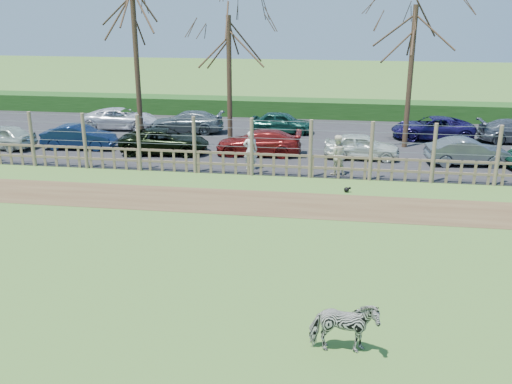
# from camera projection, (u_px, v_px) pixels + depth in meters

# --- Properties ---
(ground) EXTENTS (120.00, 120.00, 0.00)m
(ground) POSITION_uv_depth(u_px,v_px,m) (211.00, 251.00, 17.10)
(ground) COLOR olive
(ground) RESTS_ON ground
(dirt_strip) EXTENTS (34.00, 2.80, 0.01)m
(dirt_strip) POSITION_uv_depth(u_px,v_px,m) (237.00, 202.00, 21.32)
(dirt_strip) COLOR brown
(dirt_strip) RESTS_ON ground
(asphalt) EXTENTS (44.00, 13.00, 0.04)m
(asphalt) POSITION_uv_depth(u_px,v_px,m) (270.00, 140.00, 30.70)
(asphalt) COLOR #232326
(asphalt) RESTS_ON ground
(hedge) EXTENTS (46.00, 2.00, 1.10)m
(hedge) POSITION_uv_depth(u_px,v_px,m) (283.00, 108.00, 37.10)
(hedge) COLOR #1E4716
(hedge) RESTS_ON ground
(fence) EXTENTS (30.16, 0.16, 2.50)m
(fence) POSITION_uv_depth(u_px,v_px,m) (252.00, 157.00, 24.35)
(fence) COLOR brown
(fence) RESTS_ON ground
(tree_left) EXTENTS (4.80, 4.80, 7.88)m
(tree_left) POSITION_uv_depth(u_px,v_px,m) (135.00, 34.00, 27.95)
(tree_left) COLOR #3D2B1E
(tree_left) RESTS_ON ground
(tree_mid) EXTENTS (4.80, 4.80, 6.83)m
(tree_mid) POSITION_uv_depth(u_px,v_px,m) (229.00, 49.00, 28.50)
(tree_mid) COLOR #3D2B1E
(tree_mid) RESTS_ON ground
(tree_right) EXTENTS (4.80, 4.80, 7.35)m
(tree_right) POSITION_uv_depth(u_px,v_px,m) (413.00, 42.00, 27.60)
(tree_right) COLOR #3D2B1E
(tree_right) RESTS_ON ground
(zebra) EXTENTS (1.48, 0.75, 1.21)m
(zebra) POSITION_uv_depth(u_px,v_px,m) (344.00, 327.00, 11.99)
(zebra) COLOR gray
(zebra) RESTS_ON ground
(visitor_a) EXTENTS (0.72, 0.57, 1.72)m
(visitor_a) POSITION_uv_depth(u_px,v_px,m) (250.00, 150.00, 25.09)
(visitor_a) COLOR silver
(visitor_a) RESTS_ON asphalt
(visitor_b) EXTENTS (0.92, 0.76, 1.72)m
(visitor_b) POSITION_uv_depth(u_px,v_px,m) (337.00, 155.00, 24.32)
(visitor_b) COLOR beige
(visitor_b) RESTS_ON asphalt
(crow) EXTENTS (0.28, 0.21, 0.23)m
(crow) POSITION_uv_depth(u_px,v_px,m) (347.00, 189.00, 22.37)
(crow) COLOR black
(crow) RESTS_ON ground
(car_0) EXTENTS (3.67, 1.83, 1.20)m
(car_0) POSITION_uv_depth(u_px,v_px,m) (1.00, 137.00, 28.78)
(car_0) COLOR beige
(car_0) RESTS_ON asphalt
(car_1) EXTENTS (3.72, 1.51, 1.20)m
(car_1) POSITION_uv_depth(u_px,v_px,m) (79.00, 137.00, 28.73)
(car_1) COLOR #0E1E40
(car_1) RESTS_ON asphalt
(car_2) EXTENTS (4.49, 2.39, 1.20)m
(car_2) POSITION_uv_depth(u_px,v_px,m) (165.00, 141.00, 27.87)
(car_2) COLOR black
(car_2) RESTS_ON asphalt
(car_3) EXTENTS (4.19, 1.83, 1.20)m
(car_3) POSITION_uv_depth(u_px,v_px,m) (259.00, 142.00, 27.59)
(car_3) COLOR maroon
(car_3) RESTS_ON asphalt
(car_4) EXTENTS (3.54, 1.47, 1.20)m
(car_4) POSITION_uv_depth(u_px,v_px,m) (362.00, 146.00, 26.88)
(car_4) COLOR silver
(car_4) RESTS_ON asphalt
(car_5) EXTENTS (3.74, 1.60, 1.20)m
(car_5) POSITION_uv_depth(u_px,v_px,m) (467.00, 152.00, 25.86)
(car_5) COLOR #50585E
(car_5) RESTS_ON asphalt
(car_8) EXTENTS (4.45, 2.31, 1.20)m
(car_8) POSITION_uv_depth(u_px,v_px,m) (121.00, 119.00, 33.24)
(car_8) COLOR silver
(car_8) RESTS_ON asphalt
(car_9) EXTENTS (4.19, 1.83, 1.20)m
(car_9) POSITION_uv_depth(u_px,v_px,m) (187.00, 122.00, 32.33)
(car_9) COLOR #526066
(car_9) RESTS_ON asphalt
(car_10) EXTENTS (3.60, 1.63, 1.20)m
(car_10) POSITION_uv_depth(u_px,v_px,m) (282.00, 122.00, 32.19)
(car_10) COLOR #144035
(car_10) RESTS_ON asphalt
(car_12) EXTENTS (4.44, 2.26, 1.20)m
(car_12) POSITION_uv_depth(u_px,v_px,m) (432.00, 128.00, 30.78)
(car_12) COLOR #1B144F
(car_12) RESTS_ON asphalt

